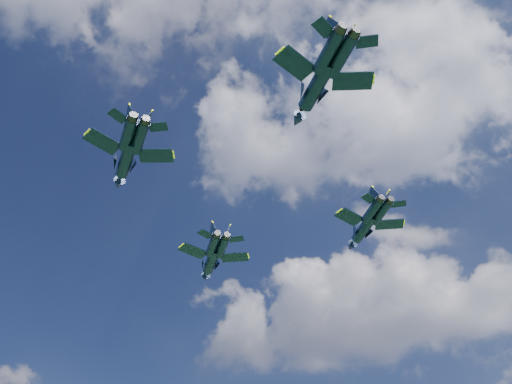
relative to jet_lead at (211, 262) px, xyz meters
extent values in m
cylinder|color=black|center=(0.35, -0.46, -0.08)|extent=(7.33, 8.84, 1.93)
cone|color=black|center=(-3.39, 4.49, -0.08)|extent=(3.13, 3.31, 1.82)
ellipsoid|color=brown|center=(-1.78, 2.36, 0.51)|extent=(2.68, 3.07, 0.88)
cube|color=black|center=(-1.44, -4.49, -0.08)|extent=(4.92, 5.65, 0.19)
cube|color=black|center=(4.71, 0.15, -0.08)|extent=(5.47, 3.96, 0.19)
cube|color=black|center=(2.83, -8.37, -0.08)|extent=(2.54, 3.00, 0.15)
cube|color=black|center=(7.27, -5.02, -0.08)|extent=(2.79, 1.99, 0.15)
cube|color=black|center=(3.59, -6.72, 1.42)|extent=(2.50, 2.16, 3.22)
cube|color=black|center=(5.47, -5.30, 1.42)|extent=(1.86, 2.95, 3.22)
cylinder|color=black|center=(0.40, -30.18, -0.48)|extent=(8.08, 8.45, 1.95)
cone|color=black|center=(-3.88, -25.58, -0.48)|extent=(3.27, 3.31, 1.84)
ellipsoid|color=brown|center=(-2.04, -27.56, 0.12)|extent=(2.89, 2.99, 0.89)
cube|color=black|center=(-0.97, -34.42, -0.48)|extent=(4.66, 5.70, 0.19)
cube|color=black|center=(4.73, -29.10, -0.48)|extent=(5.66, 4.42, 0.19)
cube|color=black|center=(3.74, -37.88, -0.48)|extent=(2.38, 2.99, 0.15)
cube|color=black|center=(7.86, -34.03, -0.48)|extent=(2.93, 2.24, 0.15)
cube|color=black|center=(4.34, -36.13, 1.04)|extent=(2.73, 1.94, 3.26)
cube|color=black|center=(6.08, -34.51, 1.04)|extent=(1.91, 2.84, 3.26)
cylinder|color=black|center=(29.12, -0.74, -0.65)|extent=(6.99, 8.34, 1.82)
cone|color=black|center=(25.54, 3.92, -0.65)|extent=(2.97, 3.14, 1.72)
ellipsoid|color=brown|center=(27.08, 1.91, -0.10)|extent=(2.55, 2.90, 0.83)
cube|color=black|center=(27.46, -4.57, -0.65)|extent=(4.63, 5.35, 0.18)
cube|color=black|center=(33.24, -0.13, -0.65)|extent=(5.19, 3.78, 0.18)
cube|color=black|center=(31.53, -8.21, -0.65)|extent=(2.39, 2.84, 0.14)
cube|color=black|center=(35.70, -5.01, -0.65)|extent=(2.65, 1.90, 0.14)
cube|color=black|center=(32.24, -6.65, 0.77)|extent=(2.38, 2.03, 3.05)
cube|color=black|center=(34.01, -5.29, 0.77)|extent=(1.77, 2.79, 3.05)
cylinder|color=black|center=(30.26, -31.89, 0.78)|extent=(8.34, 9.06, 2.05)
cone|color=black|center=(25.88, -26.93, 0.78)|extent=(3.42, 3.51, 1.94)
ellipsoid|color=brown|center=(27.77, -29.07, 1.40)|extent=(3.00, 3.19, 0.94)
cube|color=black|center=(28.69, -36.33, 0.78)|extent=(5.00, 6.02, 0.21)
cube|color=black|center=(34.85, -30.89, 0.78)|extent=(5.94, 4.55, 0.21)
cube|color=black|center=(33.55, -40.10, 0.78)|extent=(2.56, 3.17, 0.16)
cube|color=black|center=(38.00, -36.18, 0.78)|extent=(3.06, 2.30, 0.16)
cube|color=black|center=(34.23, -38.29, 2.37)|extent=(2.82, 2.11, 3.44)
cube|color=black|center=(36.11, -36.62, 2.37)|extent=(2.01, 3.04, 3.44)
camera|label=1|loc=(40.50, -79.62, -58.65)|focal=40.00mm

